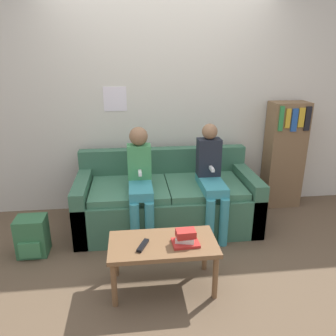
% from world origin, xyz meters
% --- Properties ---
extents(ground_plane, '(10.00, 10.00, 0.00)m').
position_xyz_m(ground_plane, '(0.00, 0.00, 0.00)').
color(ground_plane, brown).
extents(wall_back, '(8.00, 0.06, 2.60)m').
position_xyz_m(wall_back, '(-0.00, 1.09, 1.30)').
color(wall_back, beige).
rests_on(wall_back, ground_plane).
extents(couch, '(1.91, 0.88, 0.79)m').
position_xyz_m(couch, '(0.00, 0.55, 0.28)').
color(couch, '#38664C').
rests_on(couch, ground_plane).
extents(coffee_table, '(0.85, 0.44, 0.41)m').
position_xyz_m(coffee_table, '(-0.15, -0.49, 0.36)').
color(coffee_table, brown).
rests_on(coffee_table, ground_plane).
extents(person_left, '(0.24, 0.59, 1.13)m').
position_xyz_m(person_left, '(-0.29, 0.36, 0.64)').
color(person_left, teal).
rests_on(person_left, ground_plane).
extents(person_right, '(0.24, 0.59, 1.14)m').
position_xyz_m(person_right, '(0.44, 0.35, 0.63)').
color(person_right, teal).
rests_on(person_right, ground_plane).
extents(tv_remote, '(0.11, 0.17, 0.02)m').
position_xyz_m(tv_remote, '(-0.31, -0.54, 0.42)').
color(tv_remote, black).
rests_on(tv_remote, coffee_table).
extents(book_stack, '(0.21, 0.17, 0.12)m').
position_xyz_m(book_stack, '(0.03, -0.53, 0.46)').
color(book_stack, red).
rests_on(book_stack, coffee_table).
extents(bookshelf, '(0.43, 0.29, 1.29)m').
position_xyz_m(bookshelf, '(1.48, 0.91, 0.65)').
color(bookshelf, brown).
rests_on(bookshelf, ground_plane).
extents(backpack, '(0.27, 0.25, 0.38)m').
position_xyz_m(backpack, '(-1.32, 0.11, 0.19)').
color(backpack, '#336B42').
rests_on(backpack, ground_plane).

